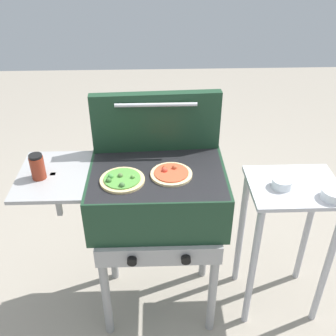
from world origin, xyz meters
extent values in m
plane|color=gray|center=(0.00, 0.00, 0.00)|extent=(8.00, 8.00, 0.00)
cube|color=#193823|center=(0.00, 0.00, 0.78)|extent=(0.64, 0.48, 0.24)
cube|color=black|center=(0.00, 0.00, 0.90)|extent=(0.61, 0.46, 0.01)
cube|color=#959595|center=(-0.48, 0.00, 0.89)|extent=(0.32, 0.41, 0.02)
cube|color=#959595|center=(-0.48, 0.00, 0.78)|extent=(0.02, 0.02, 0.24)
cube|color=#959595|center=(0.00, -0.25, 0.61)|extent=(0.58, 0.02, 0.10)
cylinder|color=black|center=(-0.12, -0.28, 0.61)|extent=(0.04, 0.02, 0.04)
cylinder|color=black|center=(0.12, -0.28, 0.61)|extent=(0.04, 0.02, 0.04)
cylinder|color=#959595|center=(-0.27, -0.19, 0.33)|extent=(0.04, 0.04, 0.66)
cylinder|color=#959595|center=(0.27, -0.19, 0.33)|extent=(0.04, 0.04, 0.66)
cylinder|color=#959595|center=(-0.27, 0.19, 0.33)|extent=(0.04, 0.04, 0.66)
cylinder|color=#959595|center=(0.27, 0.19, 0.33)|extent=(0.04, 0.04, 0.66)
cube|color=#193823|center=(0.00, 0.22, 1.05)|extent=(0.63, 0.08, 0.30)
cylinder|color=#B7B7BC|center=(0.00, 0.17, 1.16)|extent=(0.38, 0.02, 0.02)
cylinder|color=#E0C17F|center=(-0.16, -0.07, 0.91)|extent=(0.20, 0.20, 0.01)
cylinder|color=#4C8C38|center=(-0.16, -0.07, 0.92)|extent=(0.16, 0.16, 0.01)
sphere|color=#53723B|center=(-0.17, -0.06, 0.92)|extent=(0.02, 0.02, 0.02)
sphere|color=#468D3E|center=(-0.21, -0.06, 0.92)|extent=(0.03, 0.03, 0.03)
sphere|color=#3F6C35|center=(-0.15, -0.13, 0.92)|extent=(0.03, 0.03, 0.03)
sphere|color=#548B3C|center=(-0.11, -0.07, 0.92)|extent=(0.02, 0.02, 0.02)
sphere|color=#3C6B2E|center=(-0.21, -0.09, 0.92)|extent=(0.03, 0.03, 0.03)
cylinder|color=beige|center=(0.06, -0.03, 0.91)|extent=(0.19, 0.19, 0.01)
cylinder|color=#D14C2D|center=(0.06, -0.03, 0.92)|extent=(0.16, 0.16, 0.01)
sphere|color=#D84431|center=(0.03, -0.02, 0.92)|extent=(0.03, 0.03, 0.03)
sphere|color=#C34926|center=(0.03, 0.00, 0.92)|extent=(0.02, 0.02, 0.02)
sphere|color=#AC4B2C|center=(0.08, 0.00, 0.92)|extent=(0.02, 0.02, 0.02)
cylinder|color=maroon|center=(-0.53, -0.03, 0.95)|extent=(0.06, 0.06, 0.11)
cylinder|color=black|center=(-0.53, -0.03, 1.01)|extent=(0.06, 0.06, 0.01)
cube|color=#B2B2B7|center=(0.66, 0.00, 0.80)|extent=(0.44, 0.36, 0.02)
cylinder|color=#B2B2B7|center=(0.47, -0.15, 0.39)|extent=(0.04, 0.04, 0.79)
cylinder|color=#B2B2B7|center=(0.85, -0.15, 0.39)|extent=(0.04, 0.04, 0.79)
cylinder|color=#B2B2B7|center=(0.47, 0.15, 0.39)|extent=(0.04, 0.04, 0.79)
cylinder|color=#B2B2B7|center=(0.85, 0.15, 0.39)|extent=(0.04, 0.04, 0.79)
cylinder|color=silver|center=(0.80, -0.11, 0.83)|extent=(0.11, 0.11, 0.04)
cylinder|color=#996B47|center=(0.80, -0.11, 0.82)|extent=(0.09, 0.09, 0.02)
cylinder|color=silver|center=(0.59, -0.01, 0.83)|extent=(0.10, 0.10, 0.04)
cylinder|color=#4C7533|center=(0.59, -0.01, 0.82)|extent=(0.08, 0.08, 0.02)
camera|label=1|loc=(-0.01, -1.54, 1.92)|focal=42.84mm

